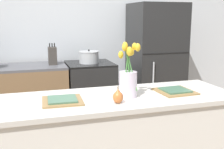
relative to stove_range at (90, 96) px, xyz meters
name	(u,v)px	position (x,y,z in m)	size (l,w,h in m)	color
back_wall	(76,28)	(-0.10, 0.40, 0.89)	(5.20, 0.08, 2.70)	silver
stove_range	(90,96)	(0.00, 0.00, 0.00)	(0.60, 0.61, 0.92)	black
refrigerator	(155,65)	(0.95, 0.00, 0.39)	(0.68, 0.67, 1.69)	black
flower_vase	(128,79)	(-0.06, -1.64, 0.59)	(0.14, 0.15, 0.42)	silver
pear_figurine	(118,97)	(-0.18, -1.77, 0.50)	(0.07, 0.07, 0.12)	#C66B33
plate_setting_left	(62,100)	(-0.55, -1.62, 0.46)	(0.30, 0.30, 0.02)	olive
plate_setting_right	(175,91)	(0.35, -1.62, 0.46)	(0.30, 0.30, 0.02)	olive
cooking_pot	(89,57)	(-0.01, -0.01, 0.54)	(0.26, 0.26, 0.18)	#B2B5B7
knife_block	(52,56)	(-0.48, 0.01, 0.57)	(0.10, 0.14, 0.27)	#3D3833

